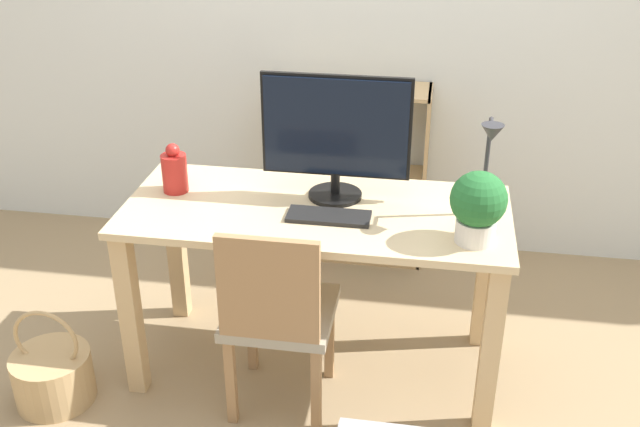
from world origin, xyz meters
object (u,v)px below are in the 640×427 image
object	(u,v)px
desk_lamp	(488,161)
basket	(53,375)
bookshelf	(323,181)
potted_plant	(478,205)
monitor	(336,132)
vase	(174,171)
chair	(277,313)
keyboard	(329,216)

from	to	relation	value
desk_lamp	basket	xyz separation A→B (m)	(-1.61, -0.38, -0.87)
bookshelf	basket	size ratio (longest dim) A/B	2.19
potted_plant	bookshelf	distance (m)	1.43
monitor	vase	world-z (taller)	monitor
chair	bookshelf	distance (m)	1.27
vase	monitor	bearing A→B (deg)	4.74
vase	chair	distance (m)	0.71
desk_lamp	potted_plant	world-z (taller)	desk_lamp
keyboard	bookshelf	xyz separation A→B (m)	(-0.19, 1.05, -0.34)
desk_lamp	basket	bearing A→B (deg)	-166.56
basket	chair	bearing A→B (deg)	5.84
potted_plant	basket	size ratio (longest dim) A/B	0.63
potted_plant	chair	distance (m)	0.82
chair	monitor	bearing A→B (deg)	77.10
bookshelf	keyboard	bearing A→B (deg)	-79.89
desk_lamp	bookshelf	bearing A→B (deg)	127.47
monitor	bookshelf	distance (m)	1.07
monitor	vase	bearing A→B (deg)	-175.26
keyboard	desk_lamp	distance (m)	0.61
chair	keyboard	bearing A→B (deg)	62.10
monitor	potted_plant	world-z (taller)	monitor
vase	potted_plant	xyz separation A→B (m)	(1.17, -0.23, 0.06)
monitor	bookshelf	world-z (taller)	monitor
monitor	bookshelf	size ratio (longest dim) A/B	0.62
bookshelf	basket	distance (m)	1.64
keyboard	desk_lamp	size ratio (longest dim) A/B	0.79
keyboard	chair	size ratio (longest dim) A/B	0.37
monitor	basket	distance (m)	1.47
monitor	desk_lamp	bearing A→B (deg)	-11.64
keyboard	monitor	bearing A→B (deg)	91.01
potted_plant	chair	world-z (taller)	potted_plant
monitor	desk_lamp	xyz separation A→B (m)	(0.56, -0.12, -0.03)
monitor	chair	distance (m)	0.71
desk_lamp	basket	distance (m)	1.87
keyboard	bookshelf	bearing A→B (deg)	100.11
monitor	bookshelf	xyz separation A→B (m)	(-0.18, 0.86, -0.61)
keyboard	vase	xyz separation A→B (m)	(-0.64, 0.14, 0.08)
vase	bookshelf	world-z (taller)	vase
vase	potted_plant	world-z (taller)	potted_plant
vase	bookshelf	size ratio (longest dim) A/B	0.22
monitor	keyboard	bearing A→B (deg)	-88.99
bookshelf	monitor	bearing A→B (deg)	-77.93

